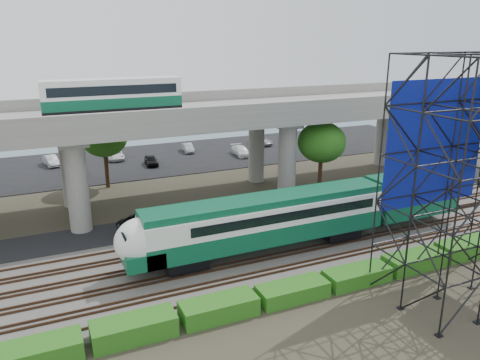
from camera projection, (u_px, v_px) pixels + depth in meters
name	position (u px, v px, depth m)	size (l,w,h in m)	color
ground	(249.00, 272.00, 33.05)	(140.00, 140.00, 0.00)	#474233
ballast_bed	(238.00, 259.00, 34.76)	(90.00, 12.00, 0.20)	slate
service_road	(200.00, 220.00, 42.21)	(90.00, 5.00, 0.08)	black
parking_lot	(142.00, 160.00, 62.73)	(90.00, 18.00, 0.08)	black
harbor_water	(114.00, 132.00, 81.95)	(140.00, 40.00, 0.03)	slate
rail_tracks	(238.00, 257.00, 34.71)	(90.00, 9.52, 0.16)	#472D1E
commuter_train	(292.00, 215.00, 35.72)	(29.30, 3.06, 4.30)	black
overpass	(174.00, 121.00, 44.44)	(80.00, 12.00, 12.40)	#9E9B93
scaffold_tower	(471.00, 183.00, 28.15)	(9.36, 6.36, 15.00)	black
hedge_strip	(293.00, 291.00, 29.52)	(34.60, 1.80, 1.20)	#226016
trees	(131.00, 152.00, 43.72)	(40.94, 16.94, 7.69)	#382314
suv	(150.00, 220.00, 40.21)	(2.58, 5.58, 1.55)	black
parked_cars	(149.00, 156.00, 62.50)	(40.47, 9.59, 1.28)	white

